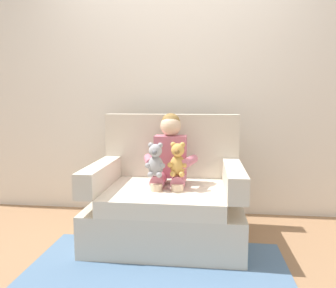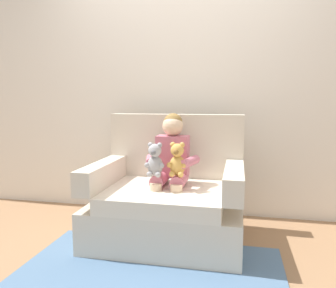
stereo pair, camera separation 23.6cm
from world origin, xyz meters
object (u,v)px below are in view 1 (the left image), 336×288
Objects in this scene: armchair at (167,201)px; seated_child at (170,159)px; plush_honey at (178,160)px; plush_grey at (156,161)px.

armchair is 1.44× the size of seated_child.
seated_child is at bearing 110.16° from plush_honey.
seated_child is (0.02, 0.02, 0.34)m from armchair.
armchair is at bearing 119.86° from plush_honey.
seated_child is 3.17× the size of plush_grey.
plush_grey is (-0.17, -0.04, -0.00)m from plush_honey.
seated_child is at bearing 62.20° from plush_grey.
seated_child is at bearing 53.36° from armchair.
armchair reaches higher than plush_honey.
seated_child is 0.21m from plush_grey.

